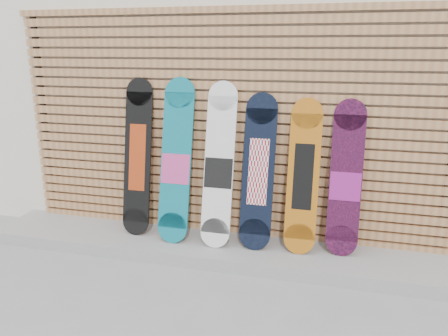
{
  "coord_description": "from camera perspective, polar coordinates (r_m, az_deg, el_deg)",
  "views": [
    {
      "loc": [
        0.87,
        -3.05,
        1.95
      ],
      "look_at": [
        -0.11,
        0.75,
        0.85
      ],
      "focal_mm": 35.0,
      "sensor_mm": 36.0,
      "label": 1
    }
  ],
  "objects": [
    {
      "name": "snowboard_2",
      "position": [
        4.07,
        -0.66,
        0.27
      ],
      "size": [
        0.28,
        0.4,
        1.52
      ],
      "color": "silver",
      "rests_on": "concrete_step"
    },
    {
      "name": "snowboard_5",
      "position": [
        4.02,
        15.61,
        -1.47
      ],
      "size": [
        0.28,
        0.27,
        1.39
      ],
      "color": "black",
      "rests_on": "concrete_step"
    },
    {
      "name": "snowboard_4",
      "position": [
        4.0,
        10.31,
        -1.13
      ],
      "size": [
        0.28,
        0.33,
        1.39
      ],
      "color": "#AB5F12",
      "rests_on": "concrete_step"
    },
    {
      "name": "snowboard_0",
      "position": [
        4.39,
        -11.21,
        1.36
      ],
      "size": [
        0.28,
        0.32,
        1.54
      ],
      "color": "black",
      "rests_on": "concrete_step"
    },
    {
      "name": "slat_wall",
      "position": [
        4.21,
        0.19,
        5.52
      ],
      "size": [
        4.26,
        0.08,
        2.29
      ],
      "color": "#A16D43",
      "rests_on": "ground"
    },
    {
      "name": "snowboard_1",
      "position": [
        4.19,
        -6.27,
        0.81
      ],
      "size": [
        0.3,
        0.4,
        1.55
      ],
      "color": "#0D6C7E",
      "rests_on": "concrete_step"
    },
    {
      "name": "ground",
      "position": [
        3.72,
        -1.33,
        -15.95
      ],
      "size": [
        80.0,
        80.0,
        0.0
      ],
      "primitive_type": "plane",
      "color": "gray",
      "rests_on": "ground"
    },
    {
      "name": "building",
      "position": [
        6.56,
        11.55,
        14.06
      ],
      "size": [
        12.0,
        5.0,
        3.6
      ],
      "primitive_type": "cube",
      "color": "beige",
      "rests_on": "ground"
    },
    {
      "name": "concrete_step",
      "position": [
        4.3,
        -0.79,
        -10.4
      ],
      "size": [
        4.6,
        0.7,
        0.12
      ],
      "primitive_type": "cube",
      "color": "gray",
      "rests_on": "ground"
    },
    {
      "name": "snowboard_3",
      "position": [
        4.03,
        4.5,
        -0.5
      ],
      "size": [
        0.3,
        0.35,
        1.43
      ],
      "color": "black",
      "rests_on": "concrete_step"
    }
  ]
}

